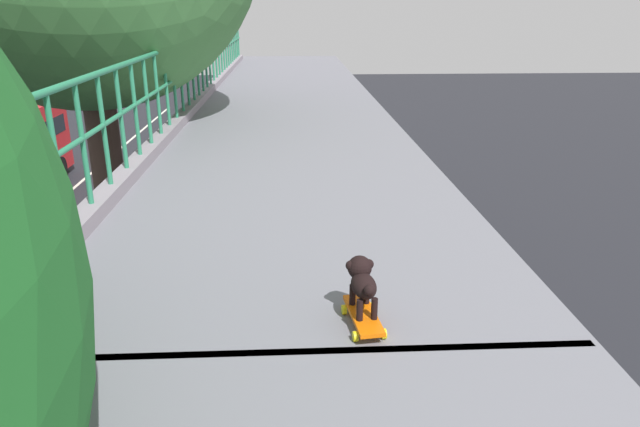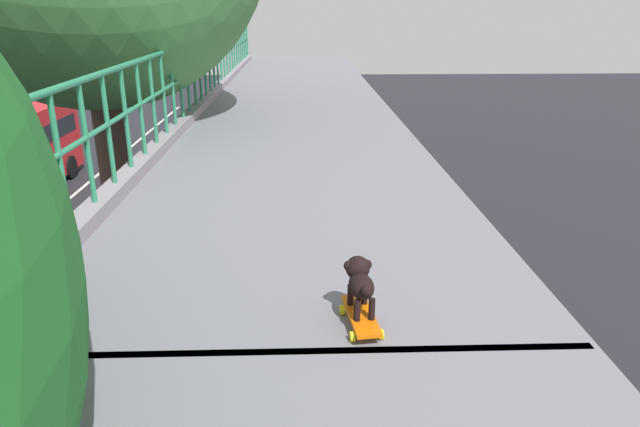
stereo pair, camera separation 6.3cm
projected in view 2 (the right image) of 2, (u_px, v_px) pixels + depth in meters
The scene contains 2 objects.
toy_skateboard at pixel (361, 316), 3.18m from camera, with size 0.22×0.46×0.08m.
small_dog at pixel (360, 280), 3.16m from camera, with size 0.17×0.35×0.29m.
Camera 2 is at (1.50, -1.27, 6.83)m, focal length 31.99 mm.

